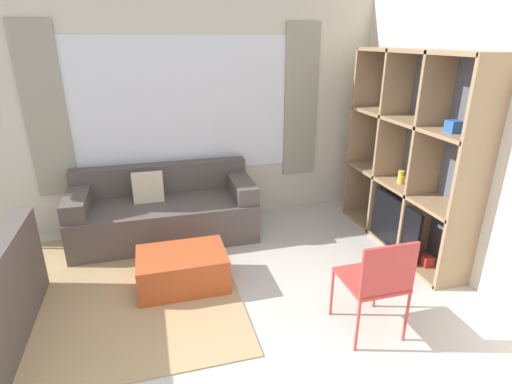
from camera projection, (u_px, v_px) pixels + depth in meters
name	position (u px, v px, depth m)	size (l,w,h in m)	color
wall_back	(183.00, 114.00, 4.81)	(6.02, 0.11, 2.70)	beige
wall_right	(450.00, 132.00, 3.93)	(0.07, 4.44, 2.70)	beige
area_rug	(109.00, 290.00, 3.75)	(2.34, 2.38, 0.01)	tan
shelving_unit	(410.00, 158.00, 4.26)	(0.38, 1.89, 2.11)	#515660
couch_main	(164.00, 212.00, 4.68)	(2.06, 0.87, 0.81)	#564C47
ottoman	(183.00, 269.00, 3.76)	(0.82, 0.56, 0.35)	#B74C23
folding_chair	(377.00, 279.00, 3.01)	(0.44, 0.46, 0.86)	#CC3D38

